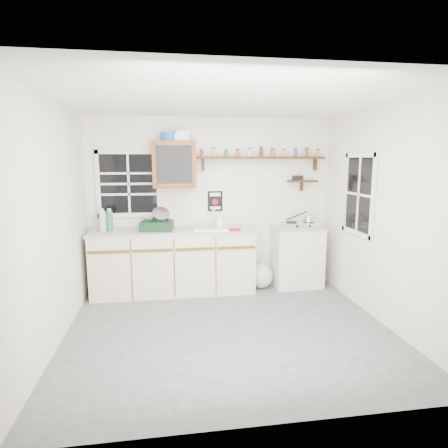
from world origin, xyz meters
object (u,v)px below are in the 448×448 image
(upper_cabinet, at_px, (174,164))
(spice_shelf, at_px, (261,157))
(dish_rack, at_px, (158,223))
(right_cabinet, at_px, (296,256))
(main_cabinet, at_px, (174,261))
(hotplate, at_px, (300,224))

(upper_cabinet, xyz_separation_m, spice_shelf, (1.28, 0.07, 0.10))
(dish_rack, bearing_deg, right_cabinet, 10.24)
(main_cabinet, distance_m, hotplate, 1.93)
(main_cabinet, distance_m, right_cabinet, 1.84)
(hotplate, bearing_deg, dish_rack, -174.26)
(right_cabinet, distance_m, dish_rack, 2.12)
(right_cabinet, bearing_deg, main_cabinet, -179.21)
(dish_rack, bearing_deg, hotplate, 9.67)
(spice_shelf, bearing_deg, dish_rack, -171.03)
(main_cabinet, bearing_deg, dish_rack, -172.43)
(dish_rack, distance_m, hotplate, 2.08)
(upper_cabinet, bearing_deg, spice_shelf, 3.09)
(dish_rack, bearing_deg, upper_cabinet, 44.01)
(main_cabinet, distance_m, dish_rack, 0.60)
(spice_shelf, bearing_deg, upper_cabinet, -176.91)
(hotplate, bearing_deg, right_cabinet, 153.98)
(upper_cabinet, height_order, hotplate, upper_cabinet)
(right_cabinet, height_order, dish_rack, dish_rack)
(main_cabinet, height_order, right_cabinet, main_cabinet)
(upper_cabinet, distance_m, spice_shelf, 1.29)
(right_cabinet, xyz_separation_m, spice_shelf, (-0.52, 0.19, 1.47))
(upper_cabinet, bearing_deg, main_cabinet, -103.68)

